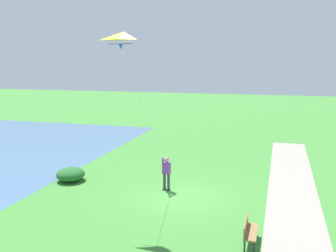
% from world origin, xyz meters
% --- Properties ---
extents(ground_plane, '(120.00, 120.00, 0.00)m').
position_xyz_m(ground_plane, '(0.00, 0.00, 0.00)').
color(ground_plane, '#3D7F33').
extents(walkway_path, '(2.88, 32.03, 0.02)m').
position_xyz_m(walkway_path, '(-5.23, 2.00, 0.01)').
color(walkway_path, gray).
rests_on(walkway_path, ground).
extents(person_kite_flyer, '(0.51, 0.63, 1.83)m').
position_xyz_m(person_kite_flyer, '(0.93, -0.66, 1.05)').
color(person_kite_flyer, '#232328').
rests_on(person_kite_flyer, ground).
extents(flying_kite, '(1.33, 3.38, 5.82)m').
position_xyz_m(flying_kite, '(1.73, 2.71, 7.26)').
color(flying_kite, yellow).
extents(park_bench_near_walkway, '(0.46, 1.51, 0.88)m').
position_xyz_m(park_bench_near_walkway, '(-3.53, 3.97, 0.51)').
color(park_bench_near_walkway, olive).
rests_on(park_bench_near_walkway, ground).
extents(lakeside_shrub, '(1.53, 1.60, 0.74)m').
position_xyz_m(lakeside_shrub, '(6.44, -0.67, 0.37)').
color(lakeside_shrub, '#236028').
rests_on(lakeside_shrub, ground).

